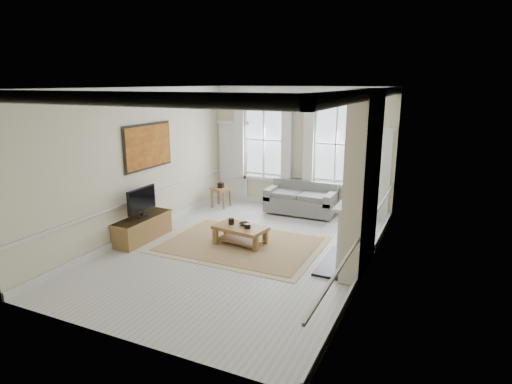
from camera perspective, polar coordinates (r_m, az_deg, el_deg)
The scene contains 23 objects.
floor at distance 9.22m, azimuth -1.93°, elevation -7.84°, with size 7.20×7.20×0.00m, color #B7B5AD.
ceiling at distance 8.54m, azimuth -2.13°, elevation 13.79°, with size 7.20×7.20×0.00m, color white.
back_wall at distance 11.99m, azimuth 5.78°, elevation 5.76°, with size 5.20×5.20×0.00m, color beige.
left_wall at distance 10.14m, azimuth -15.28°, elevation 3.73°, with size 7.20×7.20×0.00m, color beige.
right_wall at distance 7.92m, azimuth 15.02°, elevation 0.84°, with size 7.20×7.20×0.00m, color beige.
window_left at distance 12.30m, azimuth 1.07°, elevation 6.98°, with size 1.26×0.20×2.20m, color #B2BCC6, non-canonical shape.
window_right at distance 11.62m, azimuth 10.65°, elevation 6.30°, with size 1.26×0.20×2.20m, color #B2BCC6, non-canonical shape.
door_left at distance 12.86m, azimuth -3.02°, elevation 3.90°, with size 0.90×0.08×2.30m, color silver.
door_right at distance 11.56m, azimuth 15.29°, elevation 2.22°, with size 0.90×0.08×2.30m, color silver.
painting at distance 10.29m, azimuth -14.17°, elevation 5.93°, with size 0.05×1.66×1.06m, color #B5791F.
chimney_breast at distance 8.14m, azimuth 14.06°, elevation 1.27°, with size 0.35×1.70×3.38m, color beige.
hearth at distance 8.75m, azimuth 10.62°, elevation -9.19°, with size 0.55×1.50×0.05m, color black.
fireplace at distance 8.45m, azimuth 12.15°, elevation -4.98°, with size 0.21×1.45×1.33m.
mirror at distance 8.12m, azimuth 12.72°, elevation 3.83°, with size 0.06×1.26×1.06m, color gold.
sofa at distance 11.73m, azimuth 6.09°, elevation -1.14°, with size 1.87×0.91×0.86m.
side_table at distance 12.30m, azimuth -4.70°, elevation 0.08°, with size 0.59×0.59×0.56m.
rug at distance 9.56m, azimuth -2.08°, elevation -6.94°, with size 3.50×2.60×0.02m, color #A68756.
coffee_table at distance 9.44m, azimuth -2.10°, elevation -5.05°, with size 1.22×0.82×0.43m.
ceramic_pot_a at distance 9.55m, azimuth -3.31°, elevation -3.92°, with size 0.13×0.13×0.13m, color black.
ceramic_pot_b at distance 9.27m, azimuth -1.14°, elevation -4.57°, with size 0.14×0.14×0.10m, color black.
bowl at distance 9.47m, azimuth -1.56°, elevation -4.30°, with size 0.23×0.23×0.06m, color black.
tv_stand at distance 10.08m, azimuth -14.86°, elevation -4.70°, with size 0.49×1.53×0.55m, color brown.
tv at distance 9.87m, azimuth -15.01°, elevation -1.06°, with size 0.08×0.90×0.68m.
Camera 1 is at (3.86, -7.61, 3.49)m, focal length 30.00 mm.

